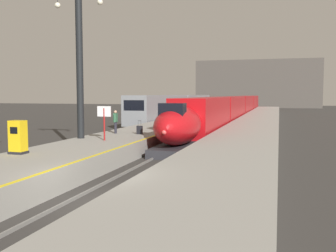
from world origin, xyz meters
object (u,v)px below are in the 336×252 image
highspeed_train_main (235,107)px  regional_train_adjacent (178,106)px  passenger_near_edge (115,120)px  ticket_machine_yellow (18,138)px  station_column_mid (79,50)px  departure_info_board (104,116)px  rolling_suitcase (140,130)px

highspeed_train_main → regional_train_adjacent: bearing=-160.6°
passenger_near_edge → ticket_machine_yellow: size_ratio=1.06×
station_column_mid → departure_info_board: bearing=-17.8°
station_column_mid → departure_info_board: size_ratio=4.49×
passenger_near_edge → rolling_suitcase: bearing=0.3°
highspeed_train_main → passenger_near_edge: size_ratio=44.51×
departure_info_board → rolling_suitcase: bearing=79.3°
highspeed_train_main → rolling_suitcase: bearing=-95.5°
passenger_near_edge → departure_info_board: (1.09, -4.10, 0.52)m
rolling_suitcase → passenger_near_edge: bearing=-179.7°
station_column_mid → rolling_suitcase: station_column_mid is taller
highspeed_train_main → departure_info_board: bearing=-96.1°
ticket_machine_yellow → rolling_suitcase: bearing=76.6°
rolling_suitcase → ticket_machine_yellow: bearing=-103.4°
regional_train_adjacent → station_column_mid: 33.51m
rolling_suitcase → ticket_machine_yellow: size_ratio=0.61×
rolling_suitcase → regional_train_adjacent: bearing=99.5°
passenger_near_edge → ticket_machine_yellow: passenger_near_edge is taller
ticket_machine_yellow → highspeed_train_main: bearing=82.6°
rolling_suitcase → departure_info_board: 4.35m
highspeed_train_main → ticket_machine_yellow: (-5.55, -42.62, -0.18)m
regional_train_adjacent → departure_info_board: bearing=-82.9°
rolling_suitcase → departure_info_board: size_ratio=0.46×
ticket_machine_yellow → station_column_mid: bearing=93.0°
station_column_mid → rolling_suitcase: (2.76, 3.48, -5.39)m
regional_train_adjacent → passenger_near_edge: size_ratio=21.66×
station_column_mid → ticket_machine_yellow: size_ratio=5.94×
regional_train_adjacent → ticket_machine_yellow: (2.55, -39.76, -0.34)m
station_column_mid → highspeed_train_main: bearing=80.7°
regional_train_adjacent → departure_info_board: 34.02m
highspeed_train_main → ticket_machine_yellow: bearing=-97.4°
passenger_near_edge → departure_info_board: size_ratio=0.80×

